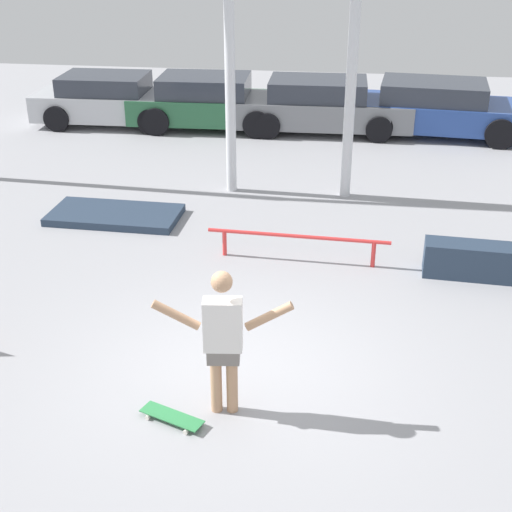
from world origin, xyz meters
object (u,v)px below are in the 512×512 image
at_px(parked_car_blue, 438,108).
at_px(manual_pad, 115,215).
at_px(skateboard, 172,417).
at_px(parked_car_grey, 322,106).
at_px(skateboarder, 223,336).
at_px(parked_car_silver, 110,100).
at_px(parked_car_green, 209,102).
at_px(grind_rail, 298,240).
at_px(grind_box, 509,264).

bearing_deg(parked_car_blue, manual_pad, -129.62).
height_order(skateboard, parked_car_grey, parked_car_grey).
relative_size(skateboarder, parked_car_grey, 0.40).
distance_m(skateboard, parked_car_silver, 12.54).
distance_m(skateboard, manual_pad, 6.00).
bearing_deg(parked_car_green, manual_pad, -96.96).
bearing_deg(manual_pad, parked_car_green, 84.85).
bearing_deg(grind_rail, skateboard, -104.07).
bearing_deg(manual_pad, grind_rail, -20.41).
bearing_deg(parked_car_silver, parked_car_blue, -0.47).
height_order(skateboard, grind_box, grind_box).
relative_size(grind_box, parked_car_green, 0.61).
distance_m(skateboard, parked_car_green, 11.90).
xyz_separation_m(skateboarder, parked_car_green, (-2.40, 11.46, -0.34)).
bearing_deg(skateboarder, parked_car_blue, 67.53).
relative_size(manual_pad, parked_car_blue, 0.50).
bearing_deg(grind_rail, parked_car_blue, 69.53).
distance_m(skateboarder, parked_car_grey, 11.52).
xyz_separation_m(skateboarder, parked_car_blue, (3.36, 11.58, -0.33)).
distance_m(grind_rail, parked_car_green, 8.08).
distance_m(parked_car_green, parked_car_blue, 5.76).
xyz_separation_m(parked_car_green, parked_car_grey, (2.90, 0.04, -0.01)).
bearing_deg(parked_car_blue, skateboard, -103.03).
bearing_deg(skateboard, parked_car_blue, 93.01).
distance_m(parked_car_silver, parked_car_blue, 8.39).
height_order(skateboard, parked_car_blue, parked_car_blue).
height_order(grind_rail, parked_car_green, parked_car_green).
relative_size(parked_car_silver, parked_car_green, 0.96).
xyz_separation_m(parked_car_silver, parked_car_blue, (8.39, 0.15, 0.02)).
distance_m(skateboarder, manual_pad, 6.07).
bearing_deg(parked_car_green, skateboard, -82.84).
xyz_separation_m(skateboarder, parked_car_silver, (-5.03, 11.43, -0.36)).
distance_m(manual_pad, parked_car_silver, 6.57).
relative_size(skateboard, manual_pad, 0.33).
distance_m(skateboarder, grind_rail, 4.01).
distance_m(grind_box, grind_rail, 3.25).
xyz_separation_m(parked_car_green, parked_car_blue, (5.76, 0.11, 0.01)).
bearing_deg(parked_car_grey, parked_car_green, 179.67).
xyz_separation_m(skateboarder, manual_pad, (-2.96, 5.22, -0.92)).
xyz_separation_m(skateboard, manual_pad, (-2.41, 5.49, 0.01)).
height_order(skateboard, parked_car_green, parked_car_green).
xyz_separation_m(grind_rail, parked_car_blue, (2.85, 7.65, 0.28)).
bearing_deg(grind_box, parked_car_grey, 112.60).
distance_m(skateboarder, parked_car_silver, 12.49).
bearing_deg(parked_car_grey, grind_box, -68.42).
relative_size(manual_pad, parked_car_grey, 0.54).
xyz_separation_m(grind_box, grind_rail, (-3.24, 0.22, 0.10)).
bearing_deg(parked_car_blue, grind_box, -81.97).
distance_m(skateboard, parked_car_blue, 12.50).
relative_size(grind_box, manual_pad, 1.07).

